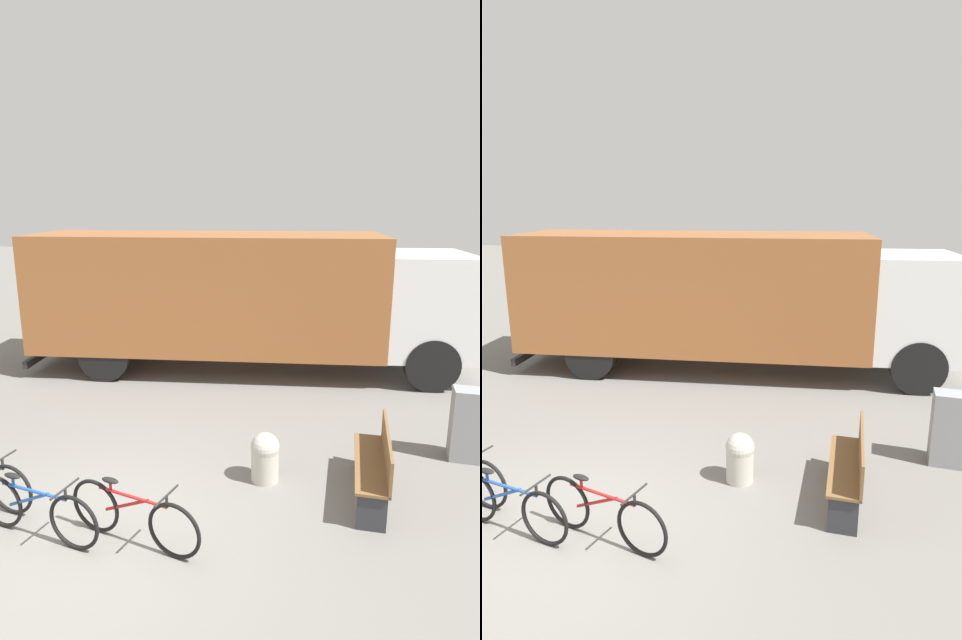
{
  "view_description": "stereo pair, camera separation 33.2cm",
  "coord_description": "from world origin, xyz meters",
  "views": [
    {
      "loc": [
        3.0,
        -4.33,
        3.72
      ],
      "look_at": [
        0.74,
        3.92,
        1.65
      ],
      "focal_mm": 28.0,
      "sensor_mm": 36.0,
      "label": 1
    },
    {
      "loc": [
        3.32,
        -4.24,
        3.72
      ],
      "look_at": [
        0.74,
        3.92,
        1.65
      ],
      "focal_mm": 28.0,
      "sensor_mm": 36.0,
      "label": 2
    }
  ],
  "objects": [
    {
      "name": "bollard_near_bench",
      "position": [
        1.71,
        1.63,
        0.36
      ],
      "size": [
        0.39,
        0.39,
        0.69
      ],
      "color": "#B2AD9E",
      "rests_on": "ground"
    },
    {
      "name": "delivery_truck",
      "position": [
        0.22,
        6.0,
        1.71
      ],
      "size": [
        9.56,
        3.83,
        3.01
      ],
      "rotation": [
        0.0,
        0.0,
        0.18
      ],
      "color": "#99592D",
      "rests_on": "ground"
    },
    {
      "name": "bicycle_middle",
      "position": [
        -0.51,
        -0.2,
        0.35
      ],
      "size": [
        1.7,
        0.44,
        0.73
      ],
      "rotation": [
        0.0,
        0.0,
        -0.11
      ],
      "color": "black",
      "rests_on": "ground"
    },
    {
      "name": "ground_plane",
      "position": [
        0.0,
        0.0,
        0.0
      ],
      "size": [
        60.0,
        60.0,
        0.0
      ],
      "primitive_type": "plane",
      "color": "slate"
    },
    {
      "name": "park_bench",
      "position": [
        3.16,
        1.63,
        0.49
      ],
      "size": [
        0.48,
        1.56,
        0.9
      ],
      "rotation": [
        0.0,
        0.0,
        1.62
      ],
      "color": "brown",
      "rests_on": "ground"
    },
    {
      "name": "bicycle_far",
      "position": [
        0.6,
        -0.01,
        0.35
      ],
      "size": [
        1.68,
        0.46,
        0.73
      ],
      "rotation": [
        0.0,
        0.0,
        -0.17
      ],
      "color": "black",
      "rests_on": "ground"
    },
    {
      "name": "utility_box",
      "position": [
        4.5,
        2.97,
        0.54
      ],
      "size": [
        0.61,
        0.36,
        1.08
      ],
      "color": "gray",
      "rests_on": "ground"
    }
  ]
}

